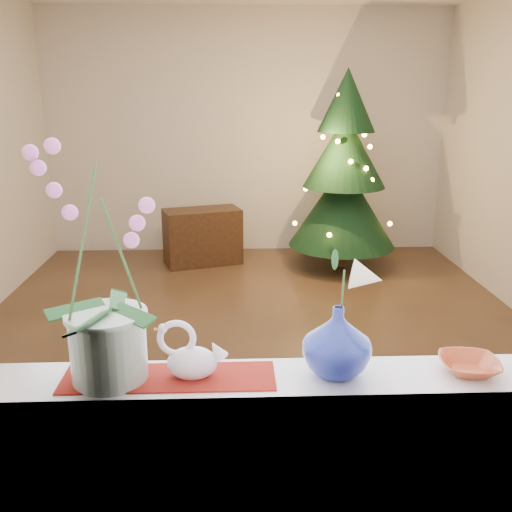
{
  "coord_description": "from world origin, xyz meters",
  "views": [
    {
      "loc": [
        -0.16,
        -4.07,
        1.84
      ],
      "look_at": [
        -0.05,
        -1.4,
        1.05
      ],
      "focal_mm": 40.0,
      "sensor_mm": 36.0,
      "label": 1
    }
  ],
  "objects": [
    {
      "name": "runner",
      "position": [
        -0.38,
        -2.37,
        0.92
      ],
      "size": [
        0.7,
        0.2,
        0.01
      ],
      "primitive_type": "cube",
      "color": "maroon",
      "rests_on": "windowsill"
    },
    {
      "name": "window_frame",
      "position": [
        0.0,
        -2.47,
        1.7
      ],
      "size": [
        2.22,
        0.06,
        1.6
      ],
      "primitive_type": null,
      "color": "white",
      "rests_on": "windowsill"
    },
    {
      "name": "blue_vase",
      "position": [
        0.18,
        -2.36,
        1.06
      ],
      "size": [
        0.32,
        0.32,
        0.28
      ],
      "primitive_type": "imported",
      "rotation": [
        0.0,
        0.0,
        -0.26
      ],
      "color": "navy",
      "rests_on": "windowsill"
    },
    {
      "name": "wall_back",
      "position": [
        0.0,
        2.5,
        1.35
      ],
      "size": [
        4.5,
        0.1,
        2.7
      ],
      "primitive_type": "cube",
      "color": "beige",
      "rests_on": "ground"
    },
    {
      "name": "xmas_tree",
      "position": [
        0.99,
        1.77,
        1.02
      ],
      "size": [
        1.16,
        1.16,
        2.05
      ],
      "primitive_type": null,
      "rotation": [
        0.0,
        0.0,
        -0.04
      ],
      "color": "black",
      "rests_on": "ground"
    },
    {
      "name": "lily",
      "position": [
        0.18,
        -2.36,
        1.3
      ],
      "size": [
        0.15,
        0.09,
        0.21
      ],
      "primitive_type": null,
      "color": "white",
      "rests_on": "blue_vase"
    },
    {
      "name": "wall_front",
      "position": [
        0.0,
        -2.5,
        1.35
      ],
      "size": [
        4.5,
        0.1,
        2.7
      ],
      "primitive_type": "cube",
      "color": "beige",
      "rests_on": "ground"
    },
    {
      "name": "side_table",
      "position": [
        -0.5,
        1.93,
        0.3
      ],
      "size": [
        0.88,
        0.62,
        0.6
      ],
      "primitive_type": "cube",
      "rotation": [
        0.0,
        0.0,
        0.3
      ],
      "color": "black",
      "rests_on": "ground"
    },
    {
      "name": "ground",
      "position": [
        0.0,
        0.0,
        0.0
      ],
      "size": [
        5.0,
        5.0,
        0.0
      ],
      "primitive_type": "plane",
      "color": "#3A2717",
      "rests_on": "ground"
    },
    {
      "name": "amber_dish",
      "position": [
        0.63,
        -2.37,
        0.94
      ],
      "size": [
        0.19,
        0.19,
        0.04
      ],
      "primitive_type": "imported",
      "rotation": [
        0.0,
        0.0,
        -0.13
      ],
      "color": "#A94221",
      "rests_on": "windowsill"
    },
    {
      "name": "orchid_pot",
      "position": [
        -0.57,
        -2.37,
        1.31
      ],
      "size": [
        0.34,
        0.34,
        0.78
      ],
      "primitive_type": null,
      "rotation": [
        0.0,
        0.0,
        0.34
      ],
      "color": "beige",
      "rests_on": "windowsill"
    },
    {
      "name": "windowsill",
      "position": [
        0.0,
        -2.37,
        0.9
      ],
      "size": [
        2.2,
        0.26,
        0.04
      ],
      "primitive_type": "cube",
      "color": "white",
      "rests_on": "window_apron"
    },
    {
      "name": "paperweight",
      "position": [
        0.19,
        -2.38,
        0.95
      ],
      "size": [
        0.08,
        0.08,
        0.07
      ],
      "primitive_type": "sphere",
      "rotation": [
        0.0,
        0.0,
        -0.16
      ],
      "color": "silver",
      "rests_on": "windowsill"
    },
    {
      "name": "swan",
      "position": [
        -0.3,
        -2.37,
        1.02
      ],
      "size": [
        0.23,
        0.11,
        0.19
      ],
      "primitive_type": null,
      "rotation": [
        0.0,
        0.0,
        -0.02
      ],
      "color": "white",
      "rests_on": "windowsill"
    }
  ]
}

